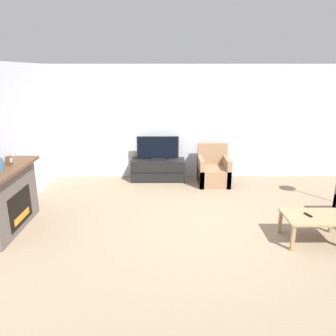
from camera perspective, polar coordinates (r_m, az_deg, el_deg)
name	(u,v)px	position (r m, az deg, el deg)	size (l,w,h in m)	color
ground_plane	(208,227)	(5.67, 7.05, -10.22)	(24.00, 24.00, 0.00)	#89755B
wall_back	(196,123)	(7.99, 4.86, 7.90)	(12.00, 0.06, 2.70)	silver
fireplace	(8,199)	(5.95, -26.04, -4.86)	(0.48, 1.58, 1.07)	#564C47
mantel_vase_centre_left	(0,164)	(5.66, -27.17, 0.61)	(0.10, 0.10, 0.22)	#385670
mantel_clock	(9,161)	(5.90, -25.98, 1.13)	(0.08, 0.11, 0.15)	brown
tv_stand	(158,170)	(7.89, -1.75, -0.32)	(1.27, 0.50, 0.51)	black
tv	(158,149)	(7.76, -1.79, 3.34)	(0.99, 0.18, 0.57)	black
armchair	(213,171)	(7.70, 7.89, -0.57)	(0.70, 0.76, 0.92)	#937051
coffee_table	(315,219)	(5.54, 24.17, -8.14)	(0.92, 0.64, 0.42)	#A37F56
remote	(308,215)	(5.49, 23.21, -7.52)	(0.09, 0.15, 0.02)	black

